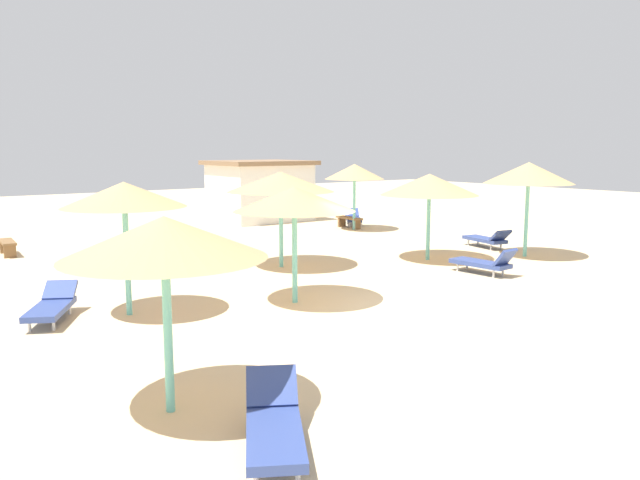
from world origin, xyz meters
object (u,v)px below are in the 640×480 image
object	(u,v)px
lounger_1	(487,239)
lounger_2	(274,425)
lounger_0	(52,306)
beach_cabana	(260,190)
parasol_5	(281,182)
bench_1	(349,220)
parasol_0	(124,196)
parasol_6	(294,199)
bench_0	(8,245)
lounger_4	(484,262)
parasol_3	(354,172)
parasol_1	(529,173)
lounger_3	(353,218)
parasol_4	(429,185)
parasol_2	(164,238)

from	to	relation	value
lounger_1	lounger_2	size ratio (longest dim) A/B	1.01
lounger_0	beach_cabana	size ratio (longest dim) A/B	0.44
parasol_5	lounger_2	distance (m)	11.54
lounger_2	bench_1	world-z (taller)	lounger_2
parasol_0	parasol_5	world-z (taller)	same
parasol_0	parasol_6	bearing A→B (deg)	-19.65
parasol_0	bench_1	world-z (taller)	parasol_0
lounger_0	beach_cabana	world-z (taller)	beach_cabana
parasol_6	bench_0	size ratio (longest dim) A/B	1.80
lounger_0	lounger_4	distance (m)	11.14
lounger_0	lounger_4	world-z (taller)	lounger_4
parasol_3	bench_0	distance (m)	13.53
bench_1	lounger_4	bearing A→B (deg)	-108.15
lounger_1	parasol_1	bearing A→B (deg)	-103.12
lounger_3	bench_0	size ratio (longest dim) A/B	1.27
bench_1	beach_cabana	xyz separation A→B (m)	(-1.60, 4.89, 1.12)
parasol_4	lounger_2	distance (m)	13.26
parasol_1	parasol_3	bearing A→B (deg)	91.54
parasol_0	parasol_1	distance (m)	12.85
parasol_0	parasol_6	size ratio (longest dim) A/B	1.03
parasol_2	parasol_4	bearing A→B (deg)	28.06
lounger_2	bench_0	bearing A→B (deg)	89.61
lounger_0	lounger_4	xyz separation A→B (m)	(10.92, -2.20, 0.01)
parasol_6	beach_cabana	xyz separation A→B (m)	(7.76, 14.41, -0.90)
parasol_3	parasol_6	xyz separation A→B (m)	(-9.19, -8.97, -0.12)
parasol_2	parasol_3	size ratio (longest dim) A/B	0.95
bench_1	parasol_4	bearing A→B (deg)	-111.26
lounger_3	bench_1	distance (m)	1.22
lounger_4	parasol_3	bearing A→B (deg)	71.80
parasol_1	parasol_2	size ratio (longest dim) A/B	1.14
parasol_1	beach_cabana	distance (m)	14.01
parasol_6	lounger_2	size ratio (longest dim) A/B	1.41
parasol_3	lounger_4	xyz separation A→B (m)	(-3.11, -9.45, -2.16)
bench_0	beach_cabana	world-z (taller)	beach_cabana
parasol_4	parasol_5	world-z (taller)	parasol_5
parasol_2	lounger_2	distance (m)	2.74
lounger_1	parasol_2	bearing A→B (deg)	-156.47
lounger_0	lounger_2	size ratio (longest dim) A/B	1.02
lounger_1	beach_cabana	xyz separation A→B (m)	(-2.09, 11.99, 1.14)
lounger_1	lounger_2	distance (m)	16.18
lounger_4	parasol_6	bearing A→B (deg)	175.48
parasol_4	bench_1	size ratio (longest dim) A/B	2.00
lounger_1	lounger_4	distance (m)	4.76
bench_0	beach_cabana	xyz separation A→B (m)	(11.81, 3.62, 1.12)
parasol_1	bench_1	bearing A→B (deg)	90.35
lounger_0	lounger_2	xyz separation A→B (m)	(0.68, -7.39, 0.01)
parasol_0	parasol_3	distance (m)	14.80
parasol_4	lounger_2	xyz separation A→B (m)	(-10.60, -7.69, -2.05)
parasol_0	lounger_0	bearing A→B (deg)	160.76
parasol_0	bench_1	size ratio (longest dim) A/B	1.85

